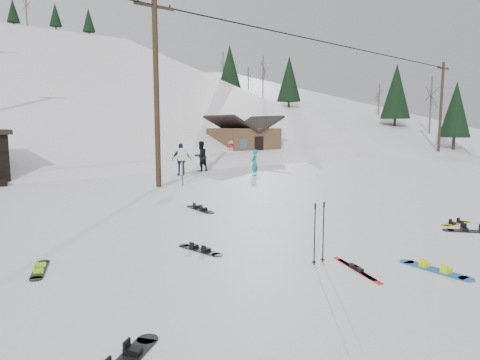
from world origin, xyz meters
TOP-DOWN VIEW (x-y plane):
  - ground at (0.00, 0.00)m, footprint 200.00×200.00m
  - ridge_right at (38.00, 50.00)m, footprint 45.66×93.98m
  - treeline_right at (36.00, 42.00)m, footprint 20.00×60.00m
  - utility_pole at (2.00, 14.00)m, footprint 2.00×0.26m
  - utility_pole_right at (34.00, 17.00)m, footprint 2.00×0.26m
  - trail_sign at (3.10, 13.58)m, footprint 0.50×0.09m
  - cabin at (15.00, 24.00)m, footprint 5.39×4.40m
  - hero_snowboard at (1.04, -0.39)m, footprint 0.34×1.59m
  - hero_skis at (-0.24, 0.61)m, footprint 0.70×1.64m
  - ski_poles at (-0.54, 1.38)m, footprint 0.37×0.10m
  - board_scatter_b at (-2.06, 3.76)m, footprint 0.48×1.39m
  - board_scatter_c at (-5.44, 4.57)m, footprint 0.62×1.28m
  - board_scatter_d at (5.00, 0.63)m, footprint 1.19×1.31m
  - board_scatter_e at (5.55, 1.37)m, footprint 1.28×0.39m
  - board_scatter_f at (0.57, 7.95)m, footprint 0.41×1.71m
  - skier_teal at (8.45, 14.55)m, footprint 0.67×0.59m
  - skier_dark at (7.38, 18.71)m, footprint 1.02×0.83m
  - skier_pink at (12.47, 22.34)m, footprint 1.20×0.75m
  - skier_navy at (5.21, 17.42)m, footprint 1.21×0.81m

SIDE VIEW (x-z plane):
  - ridge_right at x=38.00m, z-range -38.30..16.30m
  - ground at x=0.00m, z-range 0.00..0.00m
  - treeline_right at x=36.00m, z-range -5.00..5.00m
  - board_scatter_e at x=5.55m, z-range -0.02..0.07m
  - board_scatter_c at x=-5.44m, z-range -0.02..0.07m
  - hero_skis at x=-0.24m, z-range -0.02..0.07m
  - board_scatter_b at x=-2.06m, z-range -0.02..0.08m
  - hero_snowboard at x=1.04m, z-range -0.03..0.08m
  - board_scatter_d at x=5.00m, z-range -0.03..0.09m
  - board_scatter_f at x=0.57m, z-range -0.03..0.09m
  - ski_poles at x=-0.54m, z-range 0.02..1.36m
  - skier_teal at x=8.45m, z-range 0.00..1.55m
  - skier_pink at x=12.47m, z-range 0.00..1.78m
  - skier_navy at x=5.21m, z-range 0.00..1.91m
  - skier_dark at x=7.38m, z-range 0.00..1.94m
  - trail_sign at x=3.10m, z-range 0.35..2.20m
  - cabin at x=15.00m, z-range -0.40..3.37m
  - utility_pole at x=2.00m, z-range 0.18..9.18m
  - utility_pole_right at x=34.00m, z-range 0.18..9.18m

